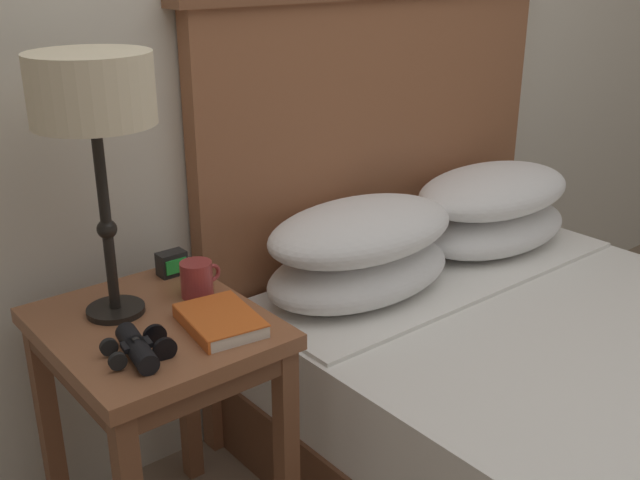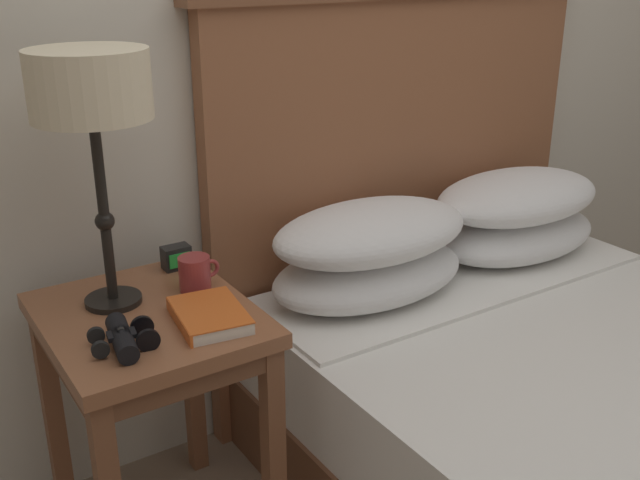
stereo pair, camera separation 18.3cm
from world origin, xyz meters
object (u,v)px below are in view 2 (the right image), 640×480
at_px(coffee_mug, 195,273).
at_px(bed, 614,428).
at_px(table_lamp, 91,94).
at_px(alarm_clock, 176,257).
at_px(nightstand, 151,352).
at_px(binoculars_pair, 123,338).
at_px(book_on_nightstand, 209,315).

bearing_deg(coffee_mug, bed, -37.32).
height_order(table_lamp, alarm_clock, table_lamp).
xyz_separation_m(table_lamp, alarm_clock, (0.20, 0.11, -0.45)).
xyz_separation_m(nightstand, alarm_clock, (0.16, 0.20, 0.13)).
distance_m(nightstand, coffee_mug, 0.21).
bearing_deg(alarm_clock, binoculars_pair, -128.23).
relative_size(coffee_mug, alarm_clock, 1.47).
bearing_deg(coffee_mug, binoculars_pair, -143.97).
bearing_deg(book_on_nightstand, bed, -27.85).
bearing_deg(binoculars_pair, alarm_clock, 51.77).
xyz_separation_m(bed, binoculars_pair, (-1.06, 0.45, 0.36)).
bearing_deg(coffee_mug, alarm_clock, 85.07).
bearing_deg(bed, binoculars_pair, 157.05).
height_order(nightstand, coffee_mug, coffee_mug).
height_order(binoculars_pair, coffee_mug, coffee_mug).
xyz_separation_m(book_on_nightstand, binoculars_pair, (-0.20, -0.01, 0.01)).
height_order(book_on_nightstand, alarm_clock, alarm_clock).
bearing_deg(bed, table_lamp, 146.68).
bearing_deg(nightstand, coffee_mug, 19.62).
relative_size(bed, alarm_clock, 29.66).
distance_m(nightstand, binoculars_pair, 0.20).
xyz_separation_m(table_lamp, coffee_mug, (0.19, -0.04, -0.44)).
xyz_separation_m(nightstand, binoculars_pair, (-0.10, -0.12, 0.12)).
bearing_deg(binoculars_pair, nightstand, 51.88).
bearing_deg(book_on_nightstand, alarm_clock, 79.51).
xyz_separation_m(bed, coffee_mug, (-0.82, 0.63, 0.38)).
xyz_separation_m(table_lamp, book_on_nightstand, (0.14, -0.21, -0.47)).
xyz_separation_m(binoculars_pair, coffee_mug, (0.24, 0.18, 0.02)).
bearing_deg(coffee_mug, table_lamp, 168.45).
relative_size(table_lamp, binoculars_pair, 3.52).
xyz_separation_m(nightstand, bed, (0.96, -0.57, -0.24)).
bearing_deg(alarm_clock, nightstand, -128.30).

